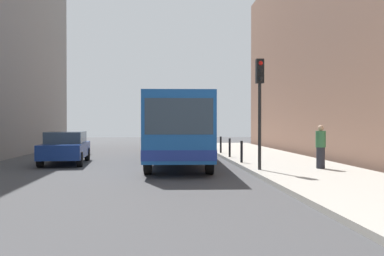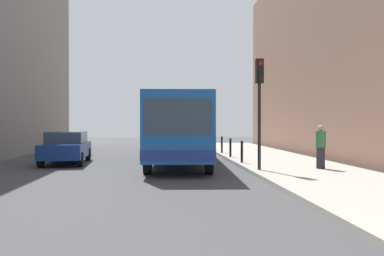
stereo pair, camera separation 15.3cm
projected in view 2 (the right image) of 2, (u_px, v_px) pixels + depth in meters
ground_plane at (163, 171)px, 16.32m from camera, size 80.00×80.00×0.00m
sidewalk at (298, 168)px, 16.71m from camera, size 4.40×40.00×0.15m
bus at (179, 126)px, 19.29m from camera, size 3.00×11.12×3.00m
car_beside_bus at (66, 147)px, 19.29m from camera, size 2.09×4.51×1.48m
car_behind_bus at (168, 138)px, 31.13m from camera, size 1.94×4.44×1.48m
traffic_light at (259, 93)px, 15.36m from camera, size 0.28×0.33×4.10m
bollard_near at (242, 152)px, 18.23m from camera, size 0.11×0.11×0.95m
bollard_mid at (230, 148)px, 21.28m from camera, size 0.11×0.11×0.95m
bollard_far at (222, 145)px, 24.33m from camera, size 0.11×0.11×0.95m
bollard_farthest at (215, 142)px, 27.37m from camera, size 0.11×0.11×0.95m
pedestrian_near_signal at (321, 147)px, 15.80m from camera, size 0.38×0.38×1.65m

